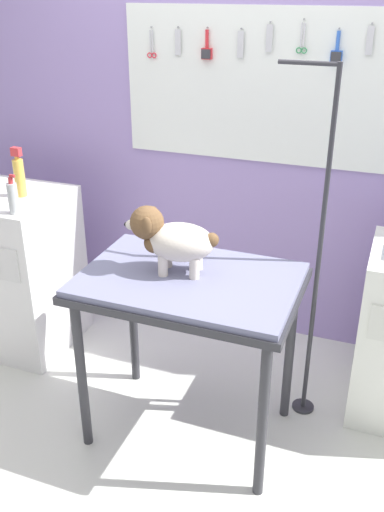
{
  "coord_description": "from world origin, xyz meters",
  "views": [
    {
      "loc": [
        0.82,
        -1.75,
        1.96
      ],
      "look_at": [
        0.08,
        0.21,
        0.95
      ],
      "focal_mm": 39.98,
      "sensor_mm": 36.0,
      "label": 1
    }
  ],
  "objects_px": {
    "grooming_table": "(189,295)",
    "grooming_arm": "(316,270)",
    "dog": "(170,238)",
    "spray_bottle_tall": "(13,198)",
    "counter_left": "(2,268)"
  },
  "relations": [
    {
      "from": "grooming_arm",
      "to": "dog",
      "type": "height_order",
      "value": "grooming_arm"
    },
    {
      "from": "dog",
      "to": "spray_bottle_tall",
      "type": "bearing_deg",
      "value": 170.89
    },
    {
      "from": "dog",
      "to": "spray_bottle_tall",
      "type": "relative_size",
      "value": 1.99
    },
    {
      "from": "grooming_table",
      "to": "grooming_arm",
      "type": "distance_m",
      "value": 0.59
    },
    {
      "from": "dog",
      "to": "spray_bottle_tall",
      "type": "height_order",
      "value": "same"
    },
    {
      "from": "grooming_table",
      "to": "grooming_arm",
      "type": "xyz_separation_m",
      "value": [
        0.48,
        0.34,
        0.04
      ]
    },
    {
      "from": "grooming_table",
      "to": "dog",
      "type": "relative_size",
      "value": 2.36
    },
    {
      "from": "grooming_table",
      "to": "counter_left",
      "type": "distance_m",
      "value": 1.38
    },
    {
      "from": "spray_bottle_tall",
      "to": "counter_left",
      "type": "bearing_deg",
      "value": 146.89
    },
    {
      "from": "grooming_table",
      "to": "counter_left",
      "type": "bearing_deg",
      "value": 164.18
    },
    {
      "from": "grooming_arm",
      "to": "spray_bottle_tall",
      "type": "bearing_deg",
      "value": -173.14
    },
    {
      "from": "grooming_table",
      "to": "counter_left",
      "type": "xyz_separation_m",
      "value": [
        -1.3,
        0.37,
        -0.28
      ]
    },
    {
      "from": "counter_left",
      "to": "grooming_arm",
      "type": "bearing_deg",
      "value": -0.98
    },
    {
      "from": "grooming_table",
      "to": "grooming_arm",
      "type": "bearing_deg",
      "value": 35.08
    },
    {
      "from": "dog",
      "to": "counter_left",
      "type": "bearing_deg",
      "value": 163.87
    }
  ]
}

